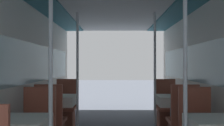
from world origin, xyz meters
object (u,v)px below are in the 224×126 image
Objects in this scene: dining_table_left_1 at (59,103)px; support_pole_right_1 at (155,75)px; support_pole_left_1 at (77,75)px; support_pole_left_0 at (51,83)px; chair_right_far_1 at (167,115)px; chair_left_far_1 at (65,115)px; support_pole_right_0 at (185,83)px; dining_table_right_1 at (173,103)px.

support_pole_right_1 reaches higher than dining_table_left_1.
support_pole_right_1 is at bearing 0.00° from support_pole_left_1.
support_pole_right_1 is (1.36, 1.85, 0.00)m from support_pole_left_0.
support_pole_left_1 is 2.20× the size of chair_right_far_1.
dining_table_left_1 is 0.75× the size of chair_left_far_1.
support_pole_right_0 is at bearing 124.91° from chair_left_far_1.
chair_right_far_1 is (2.00, 0.56, -0.32)m from dining_table_left_1.
support_pole_right_0 is 1.00× the size of support_pole_right_1.
dining_table_left_1 and dining_table_right_1 have the same top height.
support_pole_left_0 is at bearing -80.12° from dining_table_left_1.
support_pole_left_0 is 2.94× the size of dining_table_right_1.
dining_table_right_1 is (1.68, 0.00, -0.48)m from support_pole_left_1.
support_pole_right_0 reaches higher than dining_table_left_1.
dining_table_left_1 is 1.75m from support_pole_right_1.
support_pole_left_0 is 2.20× the size of chair_left_far_1.
chair_left_far_1 is at bearing 124.91° from support_pole_right_0.
support_pole_left_0 is at bearing -126.24° from support_pole_right_1.
dining_table_right_1 is at bearing 0.00° from dining_table_left_1.
support_pole_right_1 is (-0.32, -0.56, 0.80)m from chair_right_far_1.
dining_table_right_1 is at bearing 164.49° from chair_left_far_1.
chair_right_far_1 is at bearing 55.09° from support_pole_left_0.
support_pole_right_1 is at bearing 90.00° from support_pole_right_0.
dining_table_left_1 is at bearing 132.21° from support_pole_right_0.
support_pole_left_0 and support_pole_right_1 have the same top height.
dining_table_left_1 is at bearing 180.00° from support_pole_left_1.
chair_left_far_1 reaches higher than dining_table_left_1.
support_pole_left_0 and support_pole_right_0 have the same top height.
support_pole_left_0 is 2.54m from dining_table_right_1.
dining_table_left_1 is 2.00m from dining_table_right_1.
chair_left_far_1 is 1.03m from support_pole_left_1.
chair_right_far_1 is at bearing 18.31° from support_pole_left_1.
support_pole_right_1 is at bearing 0.00° from dining_table_left_1.
chair_right_far_1 is at bearing 15.51° from dining_table_left_1.
support_pole_right_0 is at bearing 82.37° from chair_right_far_1.
support_pole_right_0 is at bearing -53.76° from support_pole_left_1.
support_pole_left_0 is 1.36m from support_pole_right_0.
support_pole_right_0 is 2.94× the size of dining_table_right_1.
support_pole_left_0 reaches higher than dining_table_right_1.
support_pole_right_0 is 1.85m from support_pole_right_1.
support_pole_left_1 reaches higher than dining_table_right_1.
chair_left_far_1 is at bearing 120.13° from support_pole_left_1.
support_pole_left_0 reaches higher than dining_table_left_1.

